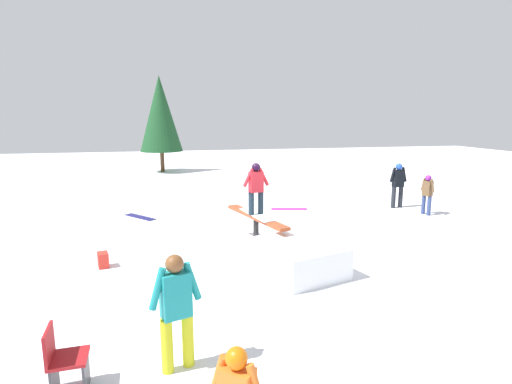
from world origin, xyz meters
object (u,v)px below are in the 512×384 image
(rail_feature, at_px, (256,220))
(pine_tree_far, at_px, (160,114))
(main_rider_on_rail, at_px, (256,190))
(bystander_black, at_px, (398,183))
(backpack_on_snow, at_px, (103,260))
(bystander_brown, at_px, (427,193))
(loose_snowboard_navy, at_px, (140,217))
(bystander_teal, at_px, (176,306))
(loose_snowboard_magenta, at_px, (289,209))
(folding_chair, at_px, (64,362))

(rail_feature, distance_m, pine_tree_far, 15.63)
(main_rider_on_rail, relative_size, bystander_black, 0.96)
(rail_feature, relative_size, backpack_on_snow, 7.95)
(rail_feature, relative_size, main_rider_on_rail, 1.71)
(bystander_brown, bearing_deg, loose_snowboard_navy, -111.88)
(bystander_brown, relative_size, backpack_on_snow, 4.06)
(bystander_black, bearing_deg, bystander_teal, -136.56)
(loose_snowboard_magenta, bearing_deg, backpack_on_snow, -129.01)
(folding_chair, bearing_deg, rail_feature, -38.49)
(folding_chair, height_order, backpack_on_snow, folding_chair)
(backpack_on_snow, bearing_deg, loose_snowboard_magenta, -66.42)
(backpack_on_snow, distance_m, pine_tree_far, 16.14)
(loose_snowboard_magenta, relative_size, backpack_on_snow, 3.82)
(loose_snowboard_navy, bearing_deg, pine_tree_far, -44.02)
(bystander_teal, relative_size, folding_chair, 1.83)
(loose_snowboard_navy, distance_m, backpack_on_snow, 4.52)
(rail_feature, relative_size, bystander_teal, 1.68)
(main_rider_on_rail, height_order, loose_snowboard_magenta, main_rider_on_rail)
(bystander_brown, distance_m, loose_snowboard_magenta, 4.79)
(pine_tree_far, bearing_deg, main_rider_on_rail, -170.67)
(loose_snowboard_magenta, height_order, folding_chair, folding_chair)
(rail_feature, height_order, main_rider_on_rail, main_rider_on_rail)
(main_rider_on_rail, distance_m, loose_snowboard_magenta, 4.75)
(rail_feature, bearing_deg, bystander_black, -77.76)
(rail_feature, height_order, bystander_brown, bystander_brown)
(rail_feature, bearing_deg, loose_snowboard_magenta, -44.85)
(bystander_black, bearing_deg, loose_snowboard_navy, 175.69)
(bystander_teal, bearing_deg, bystander_brown, 19.98)
(backpack_on_snow, bearing_deg, main_rider_on_rail, -95.87)
(rail_feature, xyz_separation_m, pine_tree_far, (15.19, 2.49, 2.73))
(loose_snowboard_navy, relative_size, loose_snowboard_magenta, 1.03)
(folding_chair, distance_m, pine_tree_far, 20.31)
(bystander_brown, bearing_deg, pine_tree_far, -157.07)
(loose_snowboard_navy, distance_m, loose_snowboard_magenta, 5.25)
(bystander_black, xyz_separation_m, loose_snowboard_navy, (0.53, 9.24, -0.92))
(folding_chair, bearing_deg, bystander_brown, -57.72)
(main_rider_on_rail, relative_size, folding_chair, 1.80)
(backpack_on_snow, bearing_deg, folding_chair, 168.02)
(rail_feature, bearing_deg, bystander_brown, -88.09)
(bystander_teal, xyz_separation_m, backpack_on_snow, (4.10, 1.55, -0.73))
(loose_snowboard_navy, bearing_deg, rail_feature, 177.86)
(rail_feature, relative_size, bystander_brown, 1.96)
(bystander_brown, xyz_separation_m, folding_chair, (-7.07, 9.95, -0.36))
(folding_chair, bearing_deg, bystander_teal, -84.56)
(loose_snowboard_navy, bearing_deg, folding_chair, 137.14)
(rail_feature, height_order, bystander_black, bystander_black)
(main_rider_on_rail, relative_size, loose_snowboard_navy, 1.18)
(folding_chair, distance_m, backpack_on_snow, 4.32)
(rail_feature, height_order, loose_snowboard_navy, rail_feature)
(bystander_brown, bearing_deg, rail_feature, -83.02)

